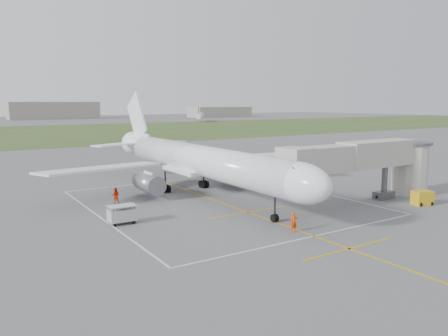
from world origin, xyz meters
TOP-DOWN VIEW (x-y plane):
  - ground at (0.00, 0.00)m, footprint 700.00×700.00m
  - grass_strip at (0.00, 130.00)m, footprint 700.00×120.00m
  - apron_markings at (0.00, -5.82)m, footprint 28.20×60.00m
  - airliner at (-0.00, 0.75)m, footprint 38.93×46.75m
  - jet_bridge at (15.72, -13.50)m, footprint 23.40×5.00m
  - gpu_unit at (18.91, -18.06)m, footprint 2.48×2.01m
  - baggage_cart at (-12.87, -6.95)m, footprint 2.65×1.62m
  - ramp_worker_nose at (-0.70, -18.08)m, footprint 0.75×0.57m
  - ramp_worker_wing at (-10.59, 1.66)m, footprint 1.13×1.01m
  - distant_aircraft at (5.70, 173.50)m, footprint 227.38×58.02m

SIDE VIEW (x-z plane):
  - ground at x=0.00m, z-range 0.00..0.00m
  - apron_markings at x=0.00m, z-range 0.00..0.01m
  - grass_strip at x=0.00m, z-range 0.00..0.02m
  - gpu_unit at x=18.91m, z-range -0.01..1.63m
  - ramp_worker_nose at x=-0.70m, z-range 0.00..1.85m
  - baggage_cart at x=-12.87m, z-range 0.02..1.84m
  - ramp_worker_wing at x=-10.59m, z-range 0.00..1.91m
  - distant_aircraft at x=5.70m, z-range -0.84..8.01m
  - airliner at x=0.00m, z-range -2.37..11.15m
  - jet_bridge at x=15.72m, z-range 1.14..8.34m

